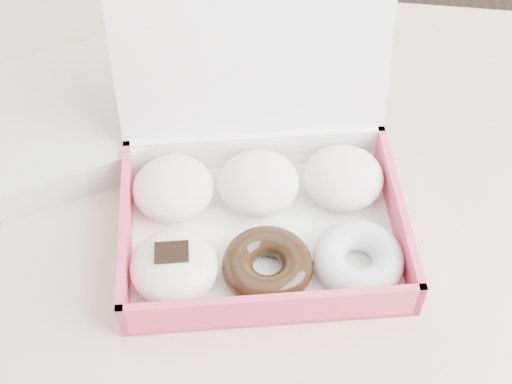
# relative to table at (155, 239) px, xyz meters

# --- Properties ---
(table) EXTENTS (1.20, 0.80, 0.75)m
(table) POSITION_rel_table_xyz_m (0.00, 0.00, 0.00)
(table) COLOR #C9B284
(table) RESTS_ON ground
(donut_box) EXTENTS (0.34, 0.32, 0.21)m
(donut_box) POSITION_rel_table_xyz_m (0.13, -0.02, 0.11)
(donut_box) COLOR white
(donut_box) RESTS_ON table
(newspapers) EXTENTS (0.34, 0.32, 0.04)m
(newspapers) POSITION_rel_table_xyz_m (-0.09, 0.10, 0.10)
(newspapers) COLOR white
(newspapers) RESTS_ON table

